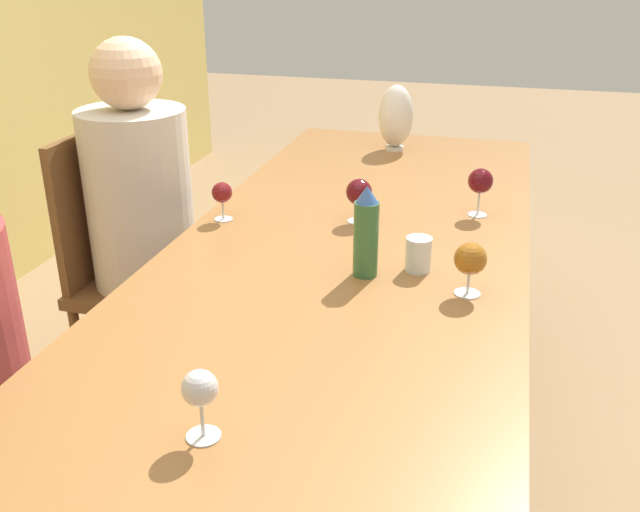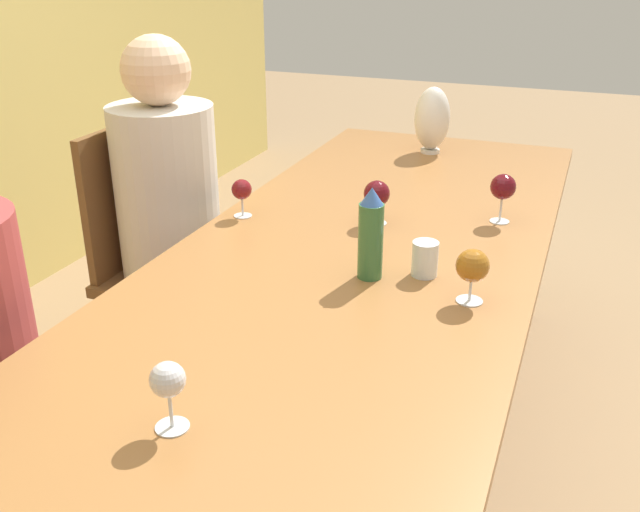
{
  "view_description": "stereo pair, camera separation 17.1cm",
  "coord_description": "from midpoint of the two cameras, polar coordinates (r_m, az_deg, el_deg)",
  "views": [
    {
      "loc": [
        -1.66,
        -0.41,
        1.54
      ],
      "look_at": [
        -0.15,
        0.0,
        0.85
      ],
      "focal_mm": 40.0,
      "sensor_mm": 36.0,
      "label": 1
    },
    {
      "loc": [
        -1.6,
        -0.57,
        1.54
      ],
      "look_at": [
        -0.15,
        0.0,
        0.85
      ],
      "focal_mm": 40.0,
      "sensor_mm": 36.0,
      "label": 2
    }
  ],
  "objects": [
    {
      "name": "vase",
      "position": [
        2.96,
        4.43,
        11.04
      ],
      "size": [
        0.14,
        0.14,
        0.27
      ],
      "color": "silver",
      "rests_on": "dining_table"
    },
    {
      "name": "wine_glass_3",
      "position": [
        2.16,
        0.88,
        5.04
      ],
      "size": [
        0.08,
        0.08,
        0.14
      ],
      "color": "silver",
      "rests_on": "dining_table"
    },
    {
      "name": "chair_far",
      "position": [
        2.63,
        -17.01,
        -0.59
      ],
      "size": [
        0.44,
        0.44,
        0.96
      ],
      "color": "brown",
      "rests_on": "ground_plane"
    },
    {
      "name": "wine_glass_1",
      "position": [
        2.22,
        -10.05,
        4.9
      ],
      "size": [
        0.06,
        0.06,
        0.12
      ],
      "color": "silver",
      "rests_on": "dining_table"
    },
    {
      "name": "ground_plane",
      "position": [
        2.3,
        -1.24,
        -18.4
      ],
      "size": [
        14.0,
        14.0,
        0.0
      ],
      "primitive_type": "plane",
      "color": "#937551"
    },
    {
      "name": "water_bottle",
      "position": [
        1.8,
        1.0,
        1.83
      ],
      "size": [
        0.06,
        0.06,
        0.24
      ],
      "color": "#336638",
      "rests_on": "dining_table"
    },
    {
      "name": "dining_table",
      "position": [
        1.9,
        -1.42,
        -2.75
      ],
      "size": [
        2.96,
        0.99,
        0.75
      ],
      "color": "#936033",
      "rests_on": "ground_plane"
    },
    {
      "name": "person_far",
      "position": [
        2.51,
        -15.75,
        2.93
      ],
      "size": [
        0.35,
        0.35,
        1.28
      ],
      "color": "#2D2D38",
      "rests_on": "ground_plane"
    },
    {
      "name": "water_tumbler",
      "position": [
        1.86,
        5.29,
        0.08
      ],
      "size": [
        0.07,
        0.07,
        0.09
      ],
      "color": "silver",
      "rests_on": "dining_table"
    },
    {
      "name": "wine_glass_0",
      "position": [
        2.25,
        10.61,
        5.81
      ],
      "size": [
        0.08,
        0.08,
        0.15
      ],
      "color": "silver",
      "rests_on": "dining_table"
    },
    {
      "name": "wine_glass_5",
      "position": [
        1.25,
        -13.53,
        -10.53
      ],
      "size": [
        0.06,
        0.06,
        0.13
      ],
      "color": "silver",
      "rests_on": "dining_table"
    },
    {
      "name": "wine_glass_2",
      "position": [
        1.73,
        9.2,
        -0.36
      ],
      "size": [
        0.08,
        0.08,
        0.13
      ],
      "color": "silver",
      "rests_on": "dining_table"
    }
  ]
}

